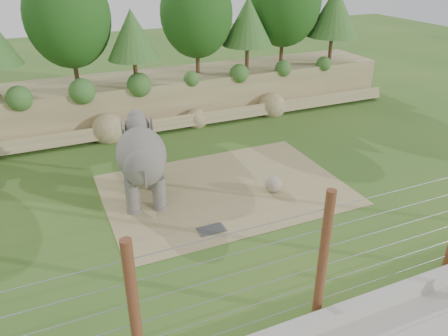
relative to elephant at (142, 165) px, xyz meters
name	(u,v)px	position (x,y,z in m)	size (l,w,h in m)	color
ground	(246,229)	(2.83, -3.59, -1.58)	(90.00, 90.00, 0.00)	#325F23
back_embankment	(158,52)	(3.42, 9.08, 2.38)	(30.00, 5.52, 8.77)	#867050
dirt_patch	(225,189)	(3.33, -0.59, -1.57)	(10.00, 7.00, 0.02)	#988C5B
drain_grate	(211,229)	(1.66, -3.14, -1.55)	(1.00, 0.60, 0.03)	#262628
elephant	(142,165)	(0.00, 0.00, 0.00)	(1.68, 3.91, 3.16)	#5A5650
stone_ball	(273,184)	(5.10, -1.56, -1.20)	(0.72, 0.72, 0.72)	gray
retaining_wall	(327,319)	(2.83, -8.59, -1.33)	(26.00, 0.35, 0.50)	#B0ADA3
barrier_fence	(323,257)	(2.83, -8.09, 0.42)	(20.26, 0.26, 4.00)	#4F2111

